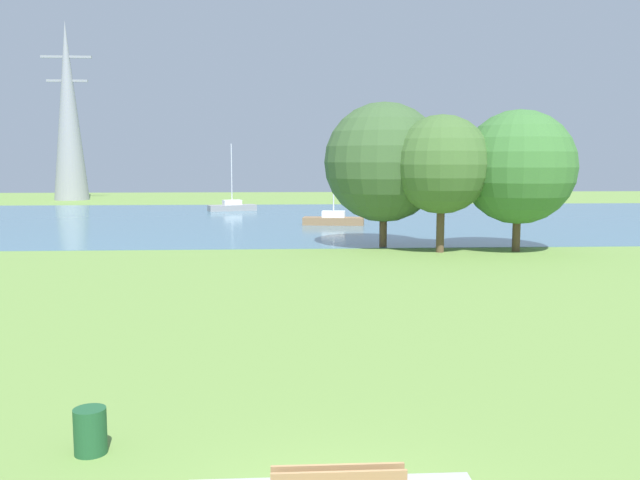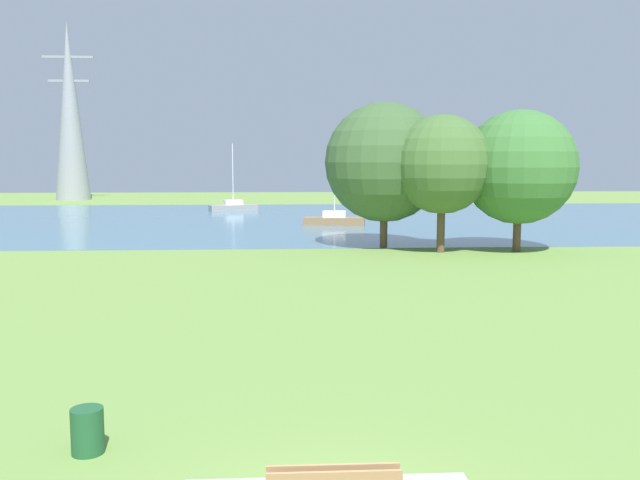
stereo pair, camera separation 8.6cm
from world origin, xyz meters
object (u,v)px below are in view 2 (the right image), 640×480
at_px(tree_mid_shore, 384,162).
at_px(sailboat_brown, 334,219).
at_px(tree_west_near, 442,165).
at_px(litter_bin, 87,431).
at_px(sailboat_gray, 233,206).
at_px(electricity_pylon, 70,111).
at_px(tree_east_near, 519,167).

bearing_deg(tree_mid_shore, sailboat_brown, 97.39).
bearing_deg(sailboat_brown, tree_west_near, -74.14).
xyz_separation_m(litter_bin, sailboat_gray, (-1.57, 57.47, 0.06)).
height_order(sailboat_brown, electricity_pylon, electricity_pylon).
relative_size(litter_bin, tree_east_near, 0.10).
height_order(sailboat_brown, tree_east_near, tree_east_near).
distance_m(tree_mid_shore, tree_west_near, 3.68).
relative_size(tree_mid_shore, tree_west_near, 1.11).
distance_m(sailboat_gray, electricity_pylon, 32.68).
relative_size(litter_bin, sailboat_gray, 0.12).
xyz_separation_m(sailboat_brown, tree_mid_shore, (1.81, -13.97, 4.50)).
xyz_separation_m(sailboat_gray, tree_east_near, (18.08, -32.05, 4.24)).
bearing_deg(tree_mid_shore, litter_bin, -108.65).
bearing_deg(tree_east_near, tree_west_near, -178.27).
bearing_deg(tree_mid_shore, sailboat_gray, 110.08).
height_order(sailboat_gray, tree_east_near, tree_east_near).
xyz_separation_m(tree_west_near, electricity_pylon, (-36.06, 53.37, 6.61)).
bearing_deg(litter_bin, electricity_pylon, 106.90).
distance_m(litter_bin, sailboat_brown, 42.29).
xyz_separation_m(litter_bin, electricity_pylon, (-23.90, 78.66, 11.05)).
relative_size(tree_west_near, tree_east_near, 0.96).
xyz_separation_m(litter_bin, tree_east_near, (16.51, 25.42, 4.30)).
relative_size(sailboat_gray, tree_mid_shore, 0.80).
xyz_separation_m(litter_bin, tree_west_near, (12.16, 25.29, 4.45)).
bearing_deg(litter_bin, sailboat_brown, 79.75).
bearing_deg(litter_bin, sailboat_gray, 91.57).
bearing_deg(tree_mid_shore, tree_east_near, -17.23).
distance_m(sailboat_gray, tree_west_near, 35.26).
height_order(sailboat_brown, sailboat_gray, sailboat_brown).
bearing_deg(tree_west_near, sailboat_gray, 113.11).
bearing_deg(sailboat_gray, electricity_pylon, 136.50).
bearing_deg(litter_bin, tree_east_near, 56.99).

